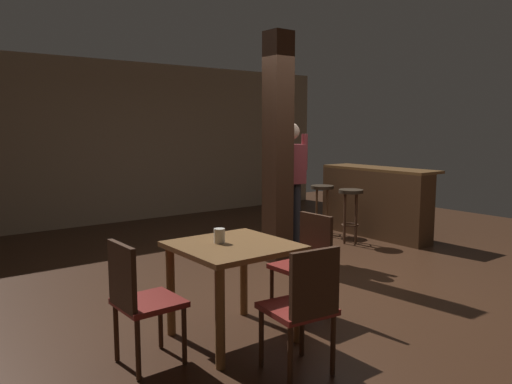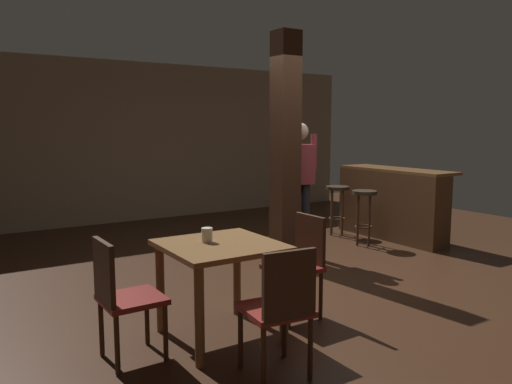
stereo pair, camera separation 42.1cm
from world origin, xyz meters
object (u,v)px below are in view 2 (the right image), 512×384
Objects in this scene: chair_south at (280,305)px; chair_east at (300,260)px; chair_west at (121,293)px; bar_stool_mid at (337,198)px; bar_stool_near at (364,204)px; napkin_cup at (207,235)px; dining_table at (220,261)px; standing_person at (300,180)px; bar_counter at (391,203)px.

chair_east is at bearing 46.16° from chair_south.
chair_west is 4.81m from bar_stool_mid.
chair_west is 1.60m from chair_east.
chair_west is 1.14× the size of bar_stool_near.
chair_south is at bearing -84.20° from napkin_cup.
napkin_cup reaches higher than bar_stool_mid.
dining_table is 0.97× the size of chair_west.
dining_table is at bearing 0.13° from chair_west.
chair_west is at bearing -149.78° from standing_person.
chair_south is at bearing -129.63° from standing_person.
chair_south is 0.48× the size of bar_counter.
standing_person reaches higher than chair_south.
dining_table is 0.97× the size of chair_south.
bar_stool_mid is (0.14, 0.72, -0.01)m from bar_stool_near.
bar_stool_near is at bearing 1.96° from standing_person.
standing_person is (2.11, 1.56, 0.18)m from napkin_cup.
chair_east reaches higher than bar_stool_mid.
chair_west is at bearing -159.14° from bar_counter.
chair_west is 0.52× the size of standing_person.
chair_west is 3.32m from standing_person.
napkin_cup is 0.15× the size of bar_stool_near.
dining_table is at bearing -52.45° from napkin_cup.
bar_counter reaches higher than napkin_cup.
bar_counter is at bearing 23.20° from napkin_cup.
dining_table is 2.65m from standing_person.
bar_stool_near is (4.01, 1.69, 0.08)m from chair_west.
dining_table is 1.14× the size of bar_stool_mid.
napkin_cup reaches higher than dining_table.
dining_table is 4.24m from bar_counter.
chair_south is at bearing -133.84° from chair_east.
dining_table is at bearing -155.34° from bar_counter.
bar_counter is at bearing 3.77° from standing_person.
bar_counter is (4.64, 1.77, 0.03)m from chair_west.
napkin_cup is 3.67m from bar_stool_near.
bar_stool_near is (1.18, 0.04, -0.42)m from standing_person.
napkin_cup is 0.15× the size of bar_stool_mid.
chair_east is at bearing -150.22° from bar_counter.
napkin_cup is (-0.87, 0.06, 0.32)m from chair_east.
chair_east reaches higher than bar_stool_near.
chair_west reaches higher than bar_stool_mid.
napkin_cup is at bearing 175.79° from chair_east.
dining_table is 0.97× the size of chair_east.
chair_west is 0.80m from napkin_cup.
bar_stool_mid is at bearing 78.89° from bar_stool_near.
standing_person is at bearing 36.50° from napkin_cup.
bar_stool_near reaches higher than dining_table.
bar_stool_mid is (3.34, 3.20, 0.06)m from chair_south.
chair_west reaches higher than dining_table.
napkin_cup is (0.72, 0.09, 0.32)m from chair_west.
chair_south is at bearing -88.46° from dining_table.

